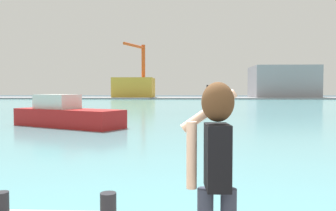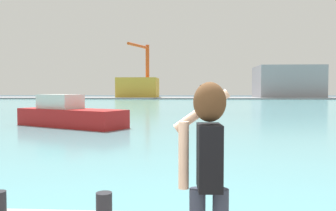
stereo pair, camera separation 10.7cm
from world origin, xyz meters
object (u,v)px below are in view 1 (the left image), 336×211
Objects in this scene: harbor_bollard at (108,209)px; harbor_bollard_2 at (2,205)px; port_crane at (141,65)px; warehouse_left at (134,88)px; boat_moored at (66,115)px; warehouse_right at (283,82)px; person_photographer at (216,160)px.

harbor_bollard_2 is at bearing 173.10° from harbor_bollard.
harbor_bollard is 0.03× the size of port_crane.
warehouse_left reaches higher than harbor_bollard.
harbor_bollard is 1.45m from harbor_bollard_2.
harbor_bollard is 0.06× the size of boat_moored.
boat_moored is 74.90m from warehouse_left.
port_crane is at bearing -172.68° from warehouse_right.
boat_moored is at bearing -84.66° from warehouse_left.
port_crane reaches higher than harbor_bollard.
harbor_bollard is 0.04× the size of warehouse_left.
person_photographer is 1.88m from harbor_bollard.
port_crane is (-10.57, 86.60, 8.39)m from harbor_bollard.
warehouse_right is (29.73, 91.42, 4.01)m from harbor_bollard_2.
port_crane is at bearing 121.16° from boat_moored.
warehouse_left is (-6.97, 74.54, 2.35)m from boat_moored.
person_photographer is at bearing -26.75° from harbor_bollard_2.
warehouse_right is (27.09, 92.75, 3.12)m from person_photographer.
warehouse_left is 7.43m from port_crane.
harbor_bollard_2 is at bearing -82.66° from warehouse_left.
harbor_bollard_2 is at bearing -83.97° from port_crane.
warehouse_right is at bearing 7.32° from port_crane.
harbor_bollard_2 is (-1.44, 0.17, -0.03)m from harbor_bollard.
boat_moored is at bearing -86.37° from port_crane.
harbor_bollard is 91.19m from warehouse_left.
warehouse_right is 1.20× the size of port_crane.
warehouse_left reaches higher than boat_moored.
harbor_bollard is at bearing -107.17° from warehouse_right.
port_crane is (-4.50, 70.92, 8.35)m from boat_moored.
person_photographer is at bearing -81.14° from warehouse_left.
harbor_bollard_2 is 0.03× the size of warehouse_left.
harbor_bollard is 16.81m from boat_moored.
port_crane reaches higher than person_photographer.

